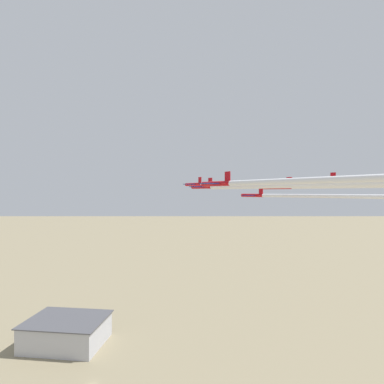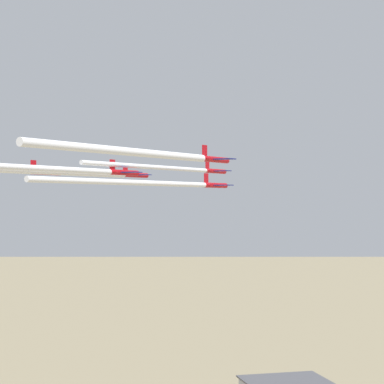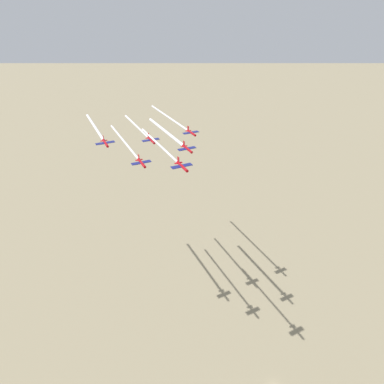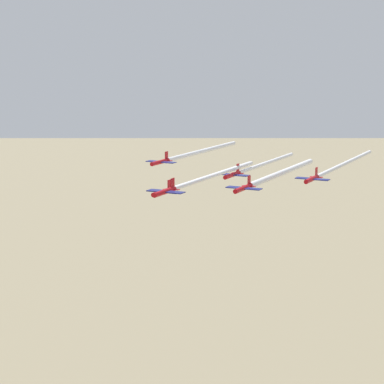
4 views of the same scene
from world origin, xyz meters
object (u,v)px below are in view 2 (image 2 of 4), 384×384
jet_2 (214,185)px  jet_3 (44,172)px  jet_0 (215,171)px  jet_4 (123,172)px  jet_5 (214,159)px  jet_1 (134,175)px

jet_2 → jet_3: (-9.88, -32.74, 2.66)m
jet_0 → jet_4: jet_0 is taller
jet_0 → jet_4: 33.75m
jet_3 → jet_5: jet_5 is taller
jet_3 → jet_4: bearing=-0.0°
jet_5 → jet_4: bearing=180.0°
jet_0 → jet_4: bearing=-90.0°
jet_0 → jet_2: size_ratio=1.00×
jet_4 → jet_0: bearing=90.0°
jet_0 → jet_2: 19.89m
jet_3 → jet_4: (14.35, 13.70, -0.46)m
jet_4 → jet_5: size_ratio=1.00×
jet_2 → jet_0: bearing=120.5°
jet_1 → jet_0: bearing=59.5°
jet_0 → jet_2: bearing=-59.5°
jet_0 → jet_1: (4.47, -19.04, -1.19)m
jet_0 → jet_3: size_ratio=1.00×
jet_2 → jet_3: jet_3 is taller
jet_2 → jet_4: jet_4 is taller
jet_0 → jet_4: (23.29, -24.39, -1.39)m
jet_3 → jet_5: (28.69, 27.40, 1.41)m
jet_1 → jet_3: (4.47, -19.04, 0.26)m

